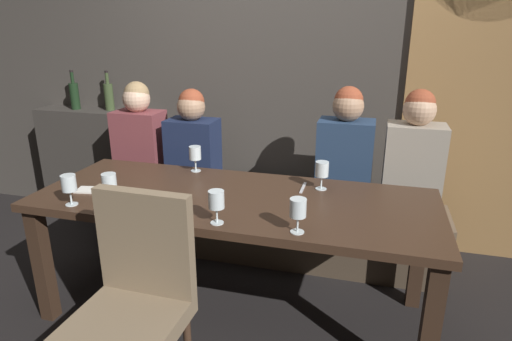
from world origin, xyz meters
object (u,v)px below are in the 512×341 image
wine_bottle_pale_label (109,96)px  dining_table (234,211)px  espresso_cup (163,205)px  wine_bottle_dark_red (74,95)px  chair_near_side (135,293)px  diner_redhead (140,137)px  wine_glass_end_right (69,185)px  diner_near_end (414,157)px  wine_glass_near_right (216,200)px  wine_glass_far_left (109,182)px  banquette_bench (265,226)px  diner_far_end (345,152)px  wine_glass_center_back (322,170)px  wine_glass_far_right (298,209)px  diner_bearded (193,144)px  wine_glass_center_front (195,154)px  fork_on_table (303,188)px

wine_bottle_pale_label → dining_table: bearing=-36.4°
espresso_cup → wine_bottle_dark_red: bearing=138.5°
chair_near_side → wine_bottle_pale_label: 2.24m
diner_redhead → wine_glass_end_right: diner_redhead is taller
diner_redhead → chair_near_side: bearing=-61.6°
diner_near_end → wine_glass_near_right: bearing=-131.8°
wine_bottle_pale_label → wine_glass_end_right: bearing=-64.7°
dining_table → diner_redhead: diner_redhead is taller
wine_glass_end_right → espresso_cup: wine_glass_end_right is taller
diner_near_end → wine_glass_far_left: bearing=-148.1°
banquette_bench → dining_table: bearing=-90.0°
diner_far_end → wine_glass_center_back: (-0.09, -0.47, 0.02)m
diner_near_end → wine_glass_far_right: size_ratio=4.98×
diner_far_end → wine_glass_end_right: 1.69m
dining_table → wine_glass_center_back: size_ratio=13.41×
diner_redhead → diner_near_end: diner_near_end is taller
chair_near_side → wine_glass_near_right: bearing=58.3°
diner_bearded → diner_redhead: bearing=177.8°
diner_bearded → wine_glass_far_right: diner_bearded is taller
dining_table → wine_glass_near_right: (0.03, -0.34, 0.20)m
diner_bearded → wine_bottle_pale_label: wine_bottle_pale_label is taller
diner_near_end → wine_bottle_pale_label: (-2.42, 0.36, 0.23)m
dining_table → chair_near_side: bearing=-105.8°
wine_bottle_dark_red → wine_glass_center_front: 1.55m
dining_table → diner_far_end: diner_far_end is taller
banquette_bench → wine_glass_center_front: (-0.37, -0.35, 0.62)m
banquette_bench → diner_bearded: 0.80m
dining_table → wine_glass_end_right: (-0.78, -0.34, 0.20)m
wine_bottle_pale_label → fork_on_table: (1.80, -0.84, -0.33)m
wine_glass_far_right → banquette_bench: bearing=111.9°
wine_glass_near_right → fork_on_table: bearing=60.8°
diner_far_end → wine_glass_end_right: diner_far_end is taller
wine_glass_far_left → wine_bottle_pale_label: bearing=122.7°
wine_bottle_pale_label → wine_glass_center_back: size_ratio=1.99×
wine_glass_center_front → espresso_cup: 0.62m
wine_bottle_pale_label → diner_bearded: bearing=-21.6°
dining_table → wine_glass_end_right: 0.88m
wine_glass_center_back → dining_table: bearing=-151.9°
chair_near_side → wine_glass_end_right: (-0.58, 0.38, 0.29)m
dining_table → chair_near_side: 0.75m
diner_far_end → wine_glass_far_left: bearing=-139.3°
banquette_bench → wine_glass_far_left: (-0.59, -0.96, 0.63)m
diner_bearded → diner_far_end: size_ratio=0.93×
diner_bearded → espresso_cup: (0.25, -0.98, -0.04)m
diner_far_end → wine_glass_near_right: bearing=-115.9°
wine_glass_near_right → wine_glass_far_right: (0.39, 0.01, 0.00)m
diner_near_end → espresso_cup: bearing=-142.4°
chair_near_side → diner_far_end: (0.75, 1.43, 0.28)m
wine_glass_center_front → diner_redhead: bearing=148.1°
chair_near_side → wine_glass_near_right: size_ratio=5.98×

